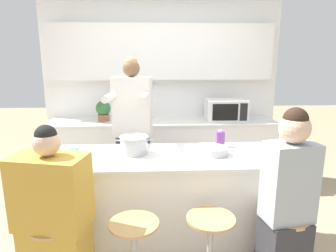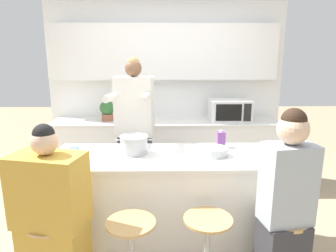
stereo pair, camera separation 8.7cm
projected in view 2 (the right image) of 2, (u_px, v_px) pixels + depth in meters
name	position (u px, v px, depth m)	size (l,w,h in m)	color
ground_plane	(168.00, 245.00, 2.88)	(16.00, 16.00, 0.00)	tan
wall_back	(166.00, 73.00, 4.24)	(3.33, 0.22, 2.70)	white
back_counter	(166.00, 152.00, 4.22)	(3.09, 0.59, 0.91)	white
kitchen_island	(168.00, 201.00, 2.77)	(2.08, 0.74, 0.91)	black
person_cooking	(135.00, 140.00, 3.29)	(0.47, 0.62, 1.77)	#383842
person_wrapped_blanket	(52.00, 224.00, 2.10)	(0.54, 0.39, 1.35)	gold
person_seated_near	(285.00, 214.00, 2.11)	(0.37, 0.31, 1.45)	#333338
cooking_pot	(134.00, 145.00, 2.70)	(0.34, 0.26, 0.16)	#B7BABC
fruit_bowl	(215.00, 151.00, 2.66)	(0.23, 0.23, 0.07)	#B7BABC
coffee_cup_near	(75.00, 153.00, 2.60)	(0.12, 0.09, 0.09)	#4C7099
juice_carton	(221.00, 139.00, 2.90)	(0.08, 0.08, 0.17)	#7A428E
microwave	(230.00, 110.00, 4.06)	(0.55, 0.34, 0.29)	white
potted_plant	(107.00, 110.00, 4.07)	(0.20, 0.20, 0.28)	#93563D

